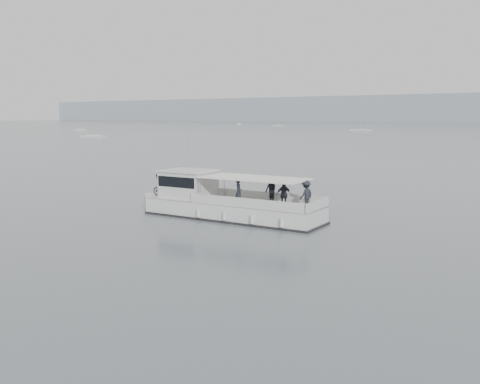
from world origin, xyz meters
The scene contains 3 objects.
ground centered at (0.00, 0.00, 0.00)m, with size 1400.00×1400.00×0.00m, color #525C61.
tour_boat centered at (-5.22, -2.38, 0.84)m, with size 12.30×3.45×5.13m.
moored_fleet centered at (-43.06, 204.51, 0.36)m, with size 394.98×332.18×10.82m.
Camera 1 is at (13.37, -27.39, 5.89)m, focal length 40.00 mm.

